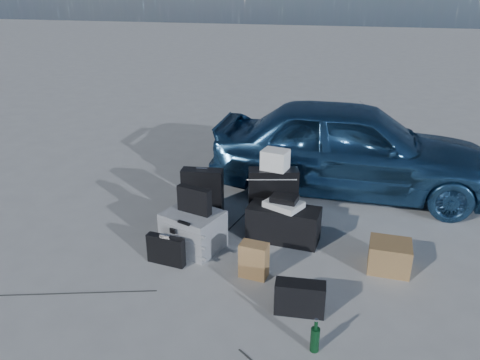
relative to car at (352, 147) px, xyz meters
name	(u,v)px	position (x,y,z in m)	size (l,w,h in m)	color
ground	(234,288)	(-0.87, -2.49, -0.60)	(60.00, 60.00, 0.00)	#AAABA6
car	(352,147)	(0.00, 0.00, 0.00)	(1.43, 3.55, 1.21)	#2F6090
pelican_case	(193,230)	(-1.47, -1.92, -0.40)	(0.55, 0.45, 0.40)	gray
laptop_bag	(194,200)	(-1.45, -1.90, -0.07)	(0.36, 0.09, 0.27)	black
briefcase	(166,250)	(-1.62, -2.28, -0.45)	(0.39, 0.09, 0.30)	black
suitcase_left	(203,194)	(-1.59, -1.26, -0.30)	(0.47, 0.17, 0.61)	black
suitcase_right	(273,197)	(-0.79, -1.17, -0.28)	(0.55, 0.20, 0.66)	black
white_carton	(275,160)	(-0.78, -1.15, 0.16)	(0.27, 0.22, 0.22)	white
duffel_bag	(283,224)	(-0.60, -1.52, -0.42)	(0.75, 0.32, 0.38)	black
flat_box_white	(284,204)	(-0.61, -1.50, -0.20)	(0.37, 0.28, 0.06)	white
flat_box_black	(284,199)	(-0.60, -1.49, -0.13)	(0.27, 0.19, 0.06)	black
kraft_bag	(254,260)	(-0.74, -2.26, -0.43)	(0.26, 0.15, 0.34)	#AE784C
cardboard_box	(389,256)	(0.48, -1.81, -0.46)	(0.38, 0.34, 0.29)	brown
messenger_bag	(300,298)	(-0.25, -2.68, -0.46)	(0.41, 0.15, 0.29)	black
green_bottle	(315,336)	(-0.08, -3.09, -0.47)	(0.07, 0.07, 0.27)	black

